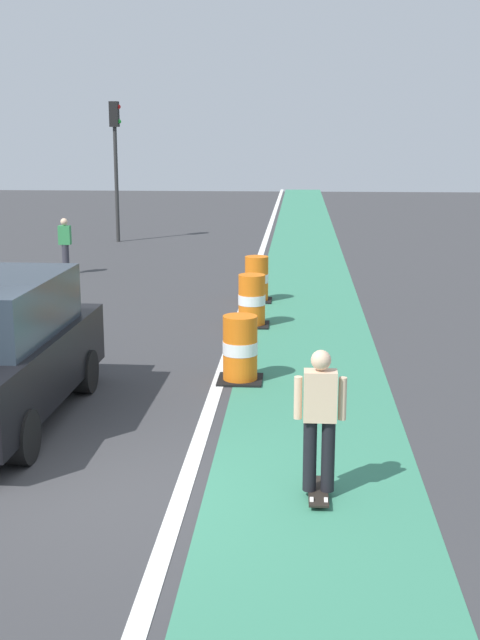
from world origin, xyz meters
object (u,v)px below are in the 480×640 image
object	(u,v)px
skateboarder_on_lane	(320,419)
traffic_light_corner	(115,146)
traffic_barrel_front	(240,349)
pedestrian_crossing	(65,244)
traffic_barrel_mid	(252,301)
traffic_barrel_back	(257,279)

from	to	relation	value
skateboarder_on_lane	traffic_light_corner	distance (m)	23.12
traffic_barrel_front	pedestrian_crossing	distance (m)	11.68
skateboarder_on_lane	traffic_light_corner	bearing A→B (deg)	107.79
traffic_barrel_mid	traffic_light_corner	xyz separation A→B (m)	(-5.80, 13.55, 2.97)
traffic_barrel_back	traffic_light_corner	world-z (taller)	traffic_light_corner
skateboarder_on_lane	pedestrian_crossing	size ratio (longest dim) A/B	1.05
traffic_barrel_front	traffic_barrel_mid	bearing A→B (deg)	90.58
skateboarder_on_lane	traffic_light_corner	world-z (taller)	traffic_light_corner
traffic_barrel_mid	traffic_light_corner	bearing A→B (deg)	113.17
pedestrian_crossing	traffic_barrel_front	bearing A→B (deg)	-60.48
traffic_barrel_front	traffic_light_corner	size ratio (longest dim) A/B	0.21
traffic_light_corner	pedestrian_crossing	xyz separation A→B (m)	(0.09, -7.38, -2.64)
skateboarder_on_lane	traffic_barrel_back	xyz separation A→B (m)	(-1.26, 10.95, -0.38)
skateboarder_on_lane	traffic_barrel_back	distance (m)	11.03
pedestrian_crossing	traffic_barrel_mid	bearing A→B (deg)	-47.18
traffic_barrel_mid	traffic_barrel_back	distance (m)	2.62
traffic_barrel_front	traffic_barrel_back	xyz separation A→B (m)	(-0.08, 6.61, 0.00)
traffic_barrel_front	pedestrian_crossing	bearing A→B (deg)	119.52
traffic_barrel_front	traffic_barrel_mid	distance (m)	3.99
traffic_barrel_back	traffic_light_corner	bearing A→B (deg)	117.80
traffic_barrel_back	traffic_light_corner	size ratio (longest dim) A/B	0.21
skateboarder_on_lane	traffic_barrel_front	distance (m)	4.51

